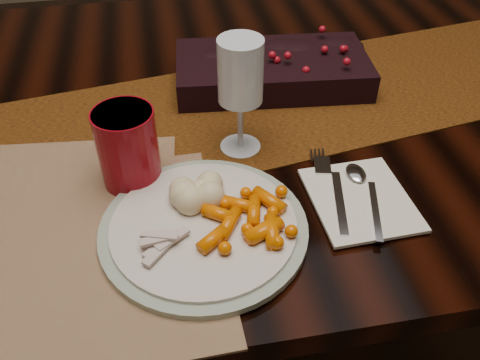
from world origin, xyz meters
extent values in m
plane|color=black|center=(0.00, 0.00, 0.00)|extent=(5.00, 5.00, 0.00)
cube|color=black|center=(0.00, 0.00, 0.38)|extent=(1.80, 1.00, 0.75)
cube|color=#37260C|center=(0.05, -0.04, 0.75)|extent=(1.67, 0.60, 0.00)
cube|color=brown|center=(-0.27, -0.33, 0.75)|extent=(0.49, 0.36, 0.00)
cube|color=brown|center=(-0.30, -0.24, 0.75)|extent=(0.46, 0.36, 0.00)
cylinder|color=beige|center=(-0.05, -0.32, 0.76)|extent=(0.36, 0.36, 0.02)
cube|color=silver|center=(0.18, -0.30, 0.76)|extent=(0.14, 0.16, 0.01)
cylinder|color=maroon|center=(-0.14, -0.20, 0.81)|extent=(0.11, 0.11, 0.12)
camera|label=1|loc=(-0.08, -0.79, 1.26)|focal=38.00mm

